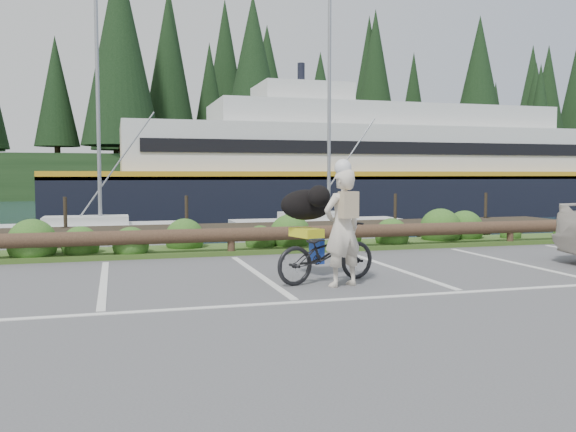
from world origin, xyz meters
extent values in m
plane|color=#4D4D50|center=(0.00, 0.00, 0.00)|extent=(72.00, 72.00, 0.00)
plane|color=#172E37|center=(0.00, 48.00, -1.20)|extent=(160.00, 160.00, 0.00)
cube|color=#3D5B21|center=(0.00, 5.30, 0.05)|extent=(34.00, 1.60, 0.10)
imported|color=black|center=(0.90, 0.99, 0.49)|extent=(1.97, 1.13, 0.98)
imported|color=beige|center=(1.02, 0.57, 0.92)|extent=(0.77, 0.61, 1.84)
ellipsoid|color=black|center=(0.74, 1.56, 1.24)|extent=(0.67, 0.99, 0.52)
camera|label=1|loc=(-2.39, -8.32, 1.77)|focal=38.00mm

